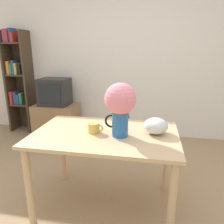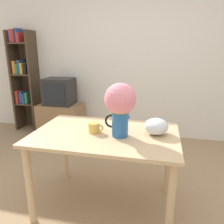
{
  "view_description": "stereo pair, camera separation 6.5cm",
  "coord_description": "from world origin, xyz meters",
  "px_view_note": "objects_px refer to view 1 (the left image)",
  "views": [
    {
      "loc": [
        0.35,
        -1.63,
        1.49
      ],
      "look_at": [
        0.02,
        0.1,
        0.97
      ],
      "focal_mm": 35.0,
      "sensor_mm": 36.0,
      "label": 1
    },
    {
      "loc": [
        0.41,
        -1.62,
        1.49
      ],
      "look_at": [
        0.02,
        0.1,
        0.97
      ],
      "focal_mm": 35.0,
      "sensor_mm": 36.0,
      "label": 2
    }
  ],
  "objects_px": {
    "flower_vase": "(120,104)",
    "white_bowl": "(156,126)",
    "coffee_mug": "(94,128)",
    "tv_set": "(55,92)"
  },
  "relations": [
    {
      "from": "flower_vase",
      "to": "tv_set",
      "type": "height_order",
      "value": "flower_vase"
    },
    {
      "from": "coffee_mug",
      "to": "white_bowl",
      "type": "bearing_deg",
      "value": 8.31
    },
    {
      "from": "coffee_mug",
      "to": "white_bowl",
      "type": "height_order",
      "value": "white_bowl"
    },
    {
      "from": "flower_vase",
      "to": "tv_set",
      "type": "distance_m",
      "value": 2.12
    },
    {
      "from": "coffee_mug",
      "to": "tv_set",
      "type": "distance_m",
      "value": 1.94
    },
    {
      "from": "flower_vase",
      "to": "white_bowl",
      "type": "relative_size",
      "value": 2.17
    },
    {
      "from": "flower_vase",
      "to": "tv_set",
      "type": "xyz_separation_m",
      "value": [
        -1.35,
        1.62,
        -0.26
      ]
    },
    {
      "from": "flower_vase",
      "to": "white_bowl",
      "type": "height_order",
      "value": "flower_vase"
    },
    {
      "from": "flower_vase",
      "to": "coffee_mug",
      "type": "xyz_separation_m",
      "value": [
        -0.24,
        0.03,
        -0.24
      ]
    },
    {
      "from": "tv_set",
      "to": "flower_vase",
      "type": "bearing_deg",
      "value": -50.27
    }
  ]
}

